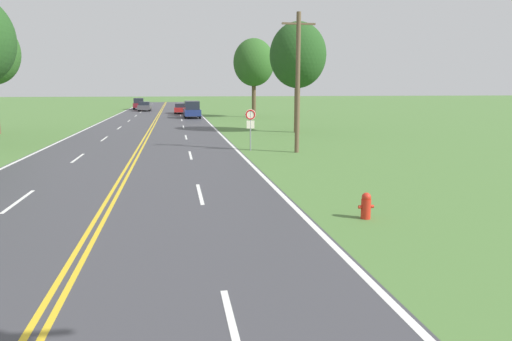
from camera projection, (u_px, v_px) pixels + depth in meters
The scene contains 9 objects.
fire_hydrant at pixel (366, 205), 12.27m from camera, with size 0.42×0.26×0.72m.
traffic_sign at pixel (250, 120), 25.44m from camera, with size 0.60×0.10×2.32m.
utility_pole_midground at pixel (298, 81), 24.36m from camera, with size 1.80×0.24×7.40m.
tree_left_verge at pixel (254, 63), 54.43m from camera, with size 4.89×4.89×9.32m.
tree_mid_treeline at pixel (298, 56), 35.35m from camera, with size 4.40×4.40×8.53m.
car_dark_blue_van_nearest at pixel (192, 109), 53.67m from camera, with size 1.96×4.86×1.98m.
car_red_sedan_approaching at pixel (181, 108), 63.43m from camera, with size 1.94×4.62×1.41m.
car_dark_grey_sedan_mid_near at pixel (145, 106), 70.07m from camera, with size 1.87×4.49×1.43m.
car_maroon_suv_mid_far at pixel (139, 103), 75.29m from camera, with size 1.89×4.12×1.86m.
Camera 1 is at (2.07, 1.61, 3.48)m, focal length 32.00 mm.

